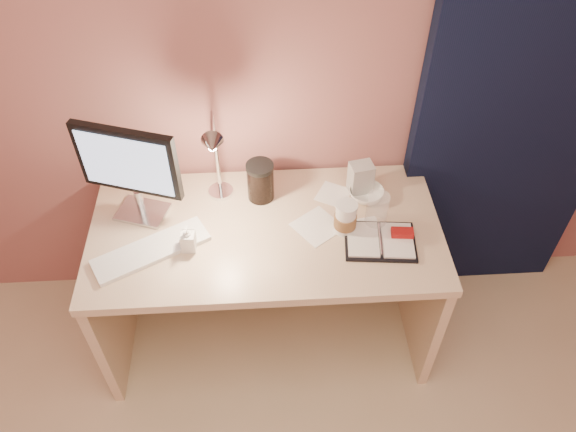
{
  "coord_description": "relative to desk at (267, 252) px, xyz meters",
  "views": [
    {
      "loc": [
        -0.0,
        -0.13,
        2.37
      ],
      "look_at": [
        0.09,
        1.33,
        0.85
      ],
      "focal_mm": 35.0,
      "sensor_mm": 36.0,
      "label": 1
    }
  ],
  "objects": [
    {
      "name": "product_box",
      "position": [
        0.4,
        0.13,
        0.3
      ],
      "size": [
        0.11,
        0.09,
        0.14
      ],
      "primitive_type": "cube",
      "rotation": [
        0.0,
        0.0,
        0.2
      ],
      "color": "#B0B1AC",
      "rests_on": "desk"
    },
    {
      "name": "paper_c",
      "position": [
        0.21,
        -0.07,
        0.23
      ],
      "size": [
        0.23,
        0.23,
        0.0
      ],
      "primitive_type": "cube",
      "rotation": [
        0.0,
        0.0,
        0.63
      ],
      "color": "white",
      "rests_on": "desk"
    },
    {
      "name": "desk_lamp",
      "position": [
        -0.19,
        0.03,
        0.5
      ],
      "size": [
        0.1,
        0.27,
        0.44
      ],
      "rotation": [
        0.0,
        0.0,
        0.04
      ],
      "color": "silver",
      "rests_on": "desk"
    },
    {
      "name": "paper_a",
      "position": [
        0.39,
        -0.11,
        0.23
      ],
      "size": [
        0.16,
        0.16,
        0.0
      ],
      "primitive_type": "cube",
      "rotation": [
        0.0,
        0.0,
        0.17
      ],
      "color": "white",
      "rests_on": "desk"
    },
    {
      "name": "monitor",
      "position": [
        -0.5,
        0.04,
        0.48
      ],
      "size": [
        0.39,
        0.2,
        0.43
      ],
      "rotation": [
        0.0,
        0.0,
        -0.32
      ],
      "color": "silver",
      "rests_on": "desk"
    },
    {
      "name": "keyboard",
      "position": [
        -0.44,
        -0.17,
        0.23
      ],
      "size": [
        0.45,
        0.33,
        0.02
      ],
      "primitive_type": "cube",
      "rotation": [
        0.0,
        0.0,
        0.49
      ],
      "color": "white",
      "rests_on": "desk"
    },
    {
      "name": "paper_b",
      "position": [
        0.29,
        0.1,
        0.23
      ],
      "size": [
        0.17,
        0.17,
        0.0
      ],
      "primitive_type": "cube",
      "rotation": [
        0.0,
        0.0,
        -0.5
      ],
      "color": "white",
      "rests_on": "desk"
    },
    {
      "name": "desk",
      "position": [
        0.0,
        0.0,
        0.0
      ],
      "size": [
        1.4,
        0.7,
        0.73
      ],
      "color": "#CBB490",
      "rests_on": "ground"
    },
    {
      "name": "coffee_cup",
      "position": [
        0.31,
        -0.1,
        0.29
      ],
      "size": [
        0.09,
        0.09,
        0.14
      ],
      "color": "silver",
      "rests_on": "desk"
    },
    {
      "name": "dark_jar",
      "position": [
        -0.01,
        0.11,
        0.3
      ],
      "size": [
        0.11,
        0.11,
        0.16
      ],
      "primitive_type": "cylinder",
      "color": "black",
      "rests_on": "desk"
    },
    {
      "name": "room",
      "position": [
        0.95,
        0.24,
        0.63
      ],
      "size": [
        3.5,
        3.5,
        3.5
      ],
      "color": "#C6B28E",
      "rests_on": "ground"
    },
    {
      "name": "clear_cup",
      "position": [
        0.44,
        -0.07,
        0.3
      ],
      "size": [
        0.09,
        0.09,
        0.15
      ],
      "primitive_type": "cylinder",
      "color": "white",
      "rests_on": "desk"
    },
    {
      "name": "bowl",
      "position": [
        0.42,
        0.08,
        0.25
      ],
      "size": [
        0.17,
        0.17,
        0.05
      ],
      "primitive_type": "imported",
      "rotation": [
        0.0,
        0.0,
        0.24
      ],
      "color": "white",
      "rests_on": "desk"
    },
    {
      "name": "lotion_bottle",
      "position": [
        -0.3,
        -0.16,
        0.29
      ],
      "size": [
        0.06,
        0.06,
        0.12
      ],
      "primitive_type": "imported",
      "rotation": [
        0.0,
        0.0,
        -0.05
      ],
      "color": "silver",
      "rests_on": "desk"
    },
    {
      "name": "planner",
      "position": [
        0.45,
        -0.17,
        0.24
      ],
      "size": [
        0.29,
        0.23,
        0.04
      ],
      "rotation": [
        0.0,
        0.0,
        -0.1
      ],
      "color": "black",
      "rests_on": "desk"
    }
  ]
}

